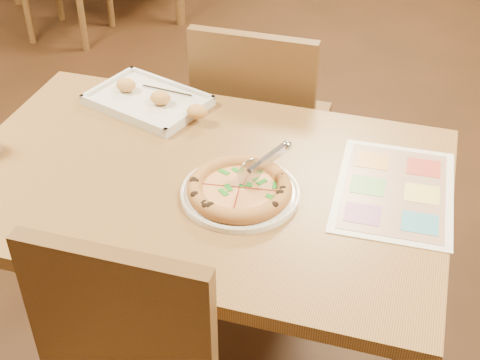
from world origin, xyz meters
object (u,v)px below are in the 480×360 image
(pizza, at_px, (239,189))
(pizza_cutter, at_px, (263,163))
(chair_far, at_px, (259,113))
(plate, at_px, (240,193))
(dining_table, at_px, (201,201))
(menu, at_px, (394,190))
(appetizer_tray, at_px, (150,101))

(pizza, height_order, pizza_cutter, pizza_cutter)
(chair_far, relative_size, plate, 1.56)
(dining_table, bearing_deg, pizza_cutter, -3.63)
(dining_table, distance_m, menu, 0.52)
(dining_table, relative_size, appetizer_tray, 3.10)
(dining_table, xyz_separation_m, appetizer_tray, (-0.27, 0.30, 0.10))
(chair_far, xyz_separation_m, menu, (0.50, -0.52, 0.16))
(pizza_cutter, distance_m, appetizer_tray, 0.55)
(pizza_cutter, bearing_deg, plate, 170.77)
(pizza, relative_size, menu, 0.65)
(pizza_cutter, xyz_separation_m, menu, (0.33, 0.09, -0.08))
(chair_far, bearing_deg, pizza, 100.90)
(pizza, bearing_deg, chair_far, 100.90)
(dining_table, distance_m, pizza, 0.18)
(pizza_cutter, bearing_deg, appetizer_tray, 95.80)
(dining_table, relative_size, chair_far, 2.77)
(plate, height_order, menu, plate)
(plate, distance_m, menu, 0.40)
(chair_far, bearing_deg, pizza_cutter, 105.88)
(chair_far, height_order, pizza, chair_far)
(chair_far, xyz_separation_m, plate, (0.13, -0.65, 0.16))
(pizza_cutter, relative_size, appetizer_tray, 0.29)
(dining_table, distance_m, appetizer_tray, 0.42)
(pizza_cutter, distance_m, menu, 0.35)
(chair_far, distance_m, pizza_cutter, 0.68)
(dining_table, bearing_deg, appetizer_tray, 131.45)
(chair_far, height_order, pizza_cutter, chair_far)
(plate, bearing_deg, chair_far, 100.96)
(plate, height_order, pizza, pizza)
(plate, xyz_separation_m, pizza, (0.00, -0.01, 0.02))
(chair_far, distance_m, menu, 0.74)
(dining_table, height_order, chair_far, chair_far)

